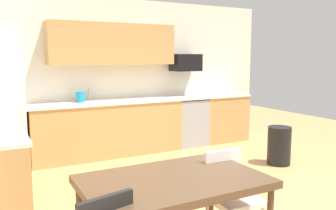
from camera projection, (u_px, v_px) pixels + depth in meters
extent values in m
plane|color=tan|center=(207.00, 196.00, 4.29)|extent=(12.00, 12.00, 0.00)
cube|color=silver|center=(125.00, 75.00, 6.42)|extent=(5.80, 0.10, 2.70)
cube|color=tan|center=(109.00, 129.00, 6.02)|extent=(2.58, 0.60, 0.90)
cube|color=tan|center=(221.00, 118.00, 7.13)|extent=(0.97, 0.60, 0.90)
cube|color=silver|center=(133.00, 101.00, 6.18)|extent=(4.80, 0.64, 0.04)
cube|color=tan|center=(113.00, 44.00, 6.02)|extent=(2.20, 0.34, 0.70)
cube|color=#999BA0|center=(188.00, 122.00, 6.77)|extent=(0.60, 0.60, 0.88)
cube|color=black|center=(188.00, 99.00, 6.71)|extent=(0.60, 0.60, 0.03)
cube|color=black|center=(186.00, 63.00, 6.70)|extent=(0.54, 0.36, 0.32)
cube|color=#A5A8AD|center=(92.00, 106.00, 5.84)|extent=(0.48, 0.40, 0.14)
cylinder|color=#B2B5BA|center=(89.00, 95.00, 5.97)|extent=(0.02, 0.02, 0.24)
cube|color=brown|center=(173.00, 182.00, 2.73)|extent=(1.40, 0.90, 0.06)
cylinder|color=brown|center=(211.00, 195.00, 3.42)|extent=(0.05, 0.05, 0.69)
cube|color=white|center=(234.00, 200.00, 3.06)|extent=(0.42, 0.42, 0.05)
cube|color=white|center=(223.00, 172.00, 3.19)|extent=(0.38, 0.05, 0.40)
cylinder|color=black|center=(279.00, 146.00, 5.53)|extent=(0.36, 0.36, 0.60)
cylinder|color=#198CBF|center=(80.00, 98.00, 5.78)|extent=(0.14, 0.14, 0.20)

